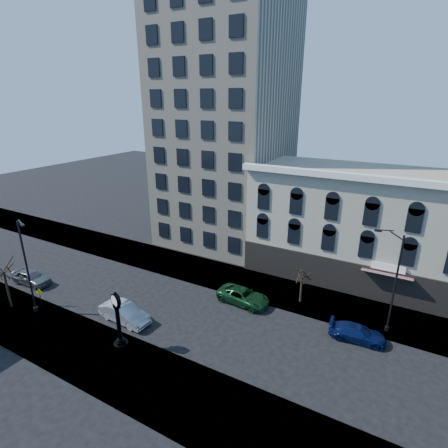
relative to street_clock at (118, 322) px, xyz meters
The scene contains 15 objects.
ground 7.02m from the street_clock, 74.33° to the left, with size 160.00×160.00×0.00m, color black.
sidewalk_far 14.66m from the street_clock, 82.92° to the left, with size 160.00×6.00×0.12m, color gray.
sidewalk_near 3.35m from the street_clock, 42.53° to the right, with size 160.00×6.00×0.12m, color gray.
cream_tower 30.71m from the street_clock, 99.73° to the left, with size 15.90×15.40×42.50m.
victorian_row 26.43m from the street_clock, 58.22° to the left, with size 22.60×11.19×12.50m.
street_clock is the anchor object (origin of this frame).
street_lamp_near 11.09m from the street_clock, behind, with size 2.37×1.05×9.50m.
street_lamp_far 22.36m from the street_clock, 34.81° to the left, with size 2.41×0.59×9.32m.
bare_tree_near 13.62m from the street_clock, behind, with size 3.49×3.49×5.99m.
bare_tree_far 17.19m from the street_clock, 51.53° to the left, with size 2.56×2.56×4.39m.
warning_sign 10.57m from the street_clock, behind, with size 0.67×0.19×2.10m.
car_near_a 16.30m from the street_clock, 169.53° to the left, with size 1.89×4.70×1.60m, color #595B60.
car_near_b 3.90m from the street_clock, 128.69° to the left, with size 1.75×5.03×1.66m, color #A5A8AD.
car_far_a 12.23m from the street_clock, 61.51° to the left, with size 2.43×5.28×1.47m, color #143F1E.
car_far_b 19.49m from the street_clock, 31.61° to the left, with size 1.85×4.56×1.32m, color #0C194C.
Camera 1 is at (16.74, -22.66, 18.96)m, focal length 28.00 mm.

